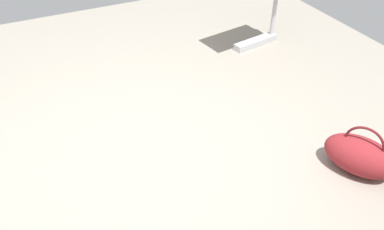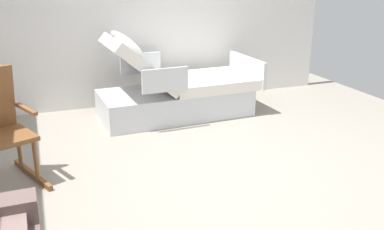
{
  "view_description": "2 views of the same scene",
  "coord_description": "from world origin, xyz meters",
  "views": [
    {
      "loc": [
        0.75,
        2.32,
        2.28
      ],
      "look_at": [
        -0.11,
        0.54,
        0.76
      ],
      "focal_mm": 36.95,
      "sensor_mm": 36.0,
      "label": 1
    },
    {
      "loc": [
        -3.31,
        1.52,
        1.85
      ],
      "look_at": [
        -0.1,
        0.34,
        0.68
      ],
      "focal_mm": 40.15,
      "sensor_mm": 36.0,
      "label": 2
    }
  ],
  "objects": [
    {
      "name": "duffel_bag",
      "position": [
        -1.41,
        0.87,
        0.15
      ],
      "size": [
        0.54,
        0.64,
        0.43
      ],
      "color": "maroon",
      "rests_on": "ground"
    },
    {
      "name": "ground_plane",
      "position": [
        0.0,
        0.0,
        0.0
      ],
      "size": [
        6.56,
        6.56,
        0.0
      ],
      "primitive_type": "plane",
      "color": "gray"
    },
    {
      "name": "overbed_table",
      "position": [
        -1.8,
        -1.27,
        0.53
      ],
      "size": [
        0.87,
        0.52,
        0.84
      ],
      "color": "#B2B5BA",
      "rests_on": "ground"
    }
  ]
}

